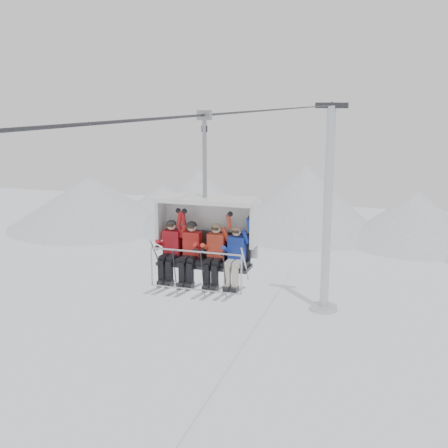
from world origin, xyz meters
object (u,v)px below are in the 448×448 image
(skier_far_left, at_px, (171,249))
(skier_center_right, at_px, (215,252))
(skier_center_left, at_px, (191,250))
(skier_far_right, at_px, (235,255))
(lift_tower_right, at_px, (327,225))
(chairlift_carrier, at_px, (207,229))

(skier_far_left, relative_size, skier_center_right, 1.00)
(skier_far_left, distance_m, skier_center_left, 0.51)
(skier_center_left, height_order, skier_far_right, skier_center_left)
(lift_tower_right, relative_size, skier_center_left, 7.99)
(skier_center_right, bearing_deg, skier_center_left, 179.95)
(skier_center_left, bearing_deg, chairlift_carrier, 45.97)
(skier_center_right, relative_size, skier_far_right, 1.00)
(skier_far_left, xyz_separation_m, skier_far_right, (1.59, -0.01, -0.02))
(lift_tower_right, bearing_deg, skier_far_right, -88.09)
(skier_center_left, xyz_separation_m, skier_center_right, (0.60, -0.00, -0.00))
(chairlift_carrier, height_order, skier_far_left, chairlift_carrier)
(skier_center_right, bearing_deg, lift_tower_right, 90.74)
(lift_tower_right, relative_size, skier_center_right, 7.99)
(lift_tower_right, height_order, chairlift_carrier, lift_tower_right)
(chairlift_carrier, relative_size, skier_far_left, 2.36)
(lift_tower_right, distance_m, skier_center_left, 24.05)
(chairlift_carrier, distance_m, skier_center_left, 0.63)
(skier_far_left, bearing_deg, chairlift_carrier, 20.66)
(skier_far_left, height_order, skier_center_left, same)
(skier_far_right, bearing_deg, skier_far_left, 179.78)
(lift_tower_right, bearing_deg, chairlift_carrier, -90.00)
(chairlift_carrier, distance_m, skier_far_right, 0.98)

